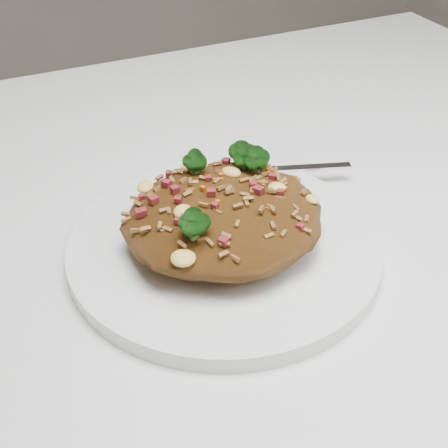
{
  "coord_description": "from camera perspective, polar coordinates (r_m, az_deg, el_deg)",
  "views": [
    {
      "loc": [
        -0.08,
        -0.37,
        1.06
      ],
      "look_at": [
        0.09,
        -0.02,
        0.78
      ],
      "focal_mm": 50.0,
      "sensor_mm": 36.0,
      "label": 1
    }
  ],
  "objects": [
    {
      "name": "dining_table",
      "position": [
        0.55,
        -9.06,
        -11.18
      ],
      "size": [
        1.2,
        0.8,
        0.75
      ],
      "color": "white",
      "rests_on": "ground"
    },
    {
      "name": "plate",
      "position": [
        0.49,
        0.0,
        -2.06
      ],
      "size": [
        0.24,
        0.24,
        0.01
      ],
      "primitive_type": "cylinder",
      "color": "white",
      "rests_on": "dining_table"
    },
    {
      "name": "fried_rice",
      "position": [
        0.47,
        0.01,
        1.47
      ],
      "size": [
        0.15,
        0.14,
        0.06
      ],
      "color": "brown",
      "rests_on": "plate"
    },
    {
      "name": "fork",
      "position": [
        0.57,
        4.4,
        4.98
      ],
      "size": [
        0.16,
        0.07,
        0.0
      ],
      "rotation": [
        0.0,
        0.0,
        -0.33
      ],
      "color": "silver",
      "rests_on": "plate"
    }
  ]
}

